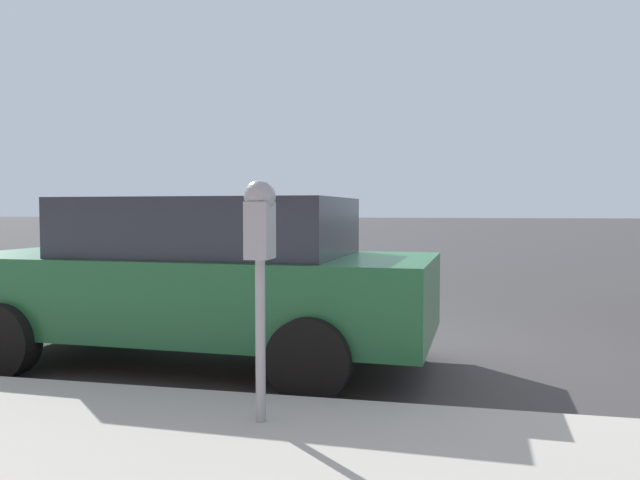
{
  "coord_description": "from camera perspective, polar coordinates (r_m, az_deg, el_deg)",
  "views": [
    {
      "loc": [
        -6.28,
        -1.07,
        1.43
      ],
      "look_at": [
        -2.23,
        -0.18,
        1.23
      ],
      "focal_mm": 35.0,
      "sensor_mm": 36.0,
      "label": 1
    }
  ],
  "objects": [
    {
      "name": "ground_plane",
      "position": [
        6.53,
        2.72,
        -9.89
      ],
      "size": [
        220.0,
        220.0,
        0.0
      ],
      "primitive_type": "plane",
      "color": "#3D3A3A"
    },
    {
      "name": "parking_meter",
      "position": [
        3.72,
        -5.51,
        0.16
      ],
      "size": [
        0.21,
        0.19,
        1.45
      ],
      "color": "gray",
      "rests_on": "sidewalk"
    },
    {
      "name": "car_green",
      "position": [
        5.89,
        -11.01,
        -3.33
      ],
      "size": [
        2.11,
        4.44,
        1.54
      ],
      "rotation": [
        0.0,
        0.0,
        -0.04
      ],
      "color": "#1E5B33",
      "rests_on": "ground_plane"
    }
  ]
}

